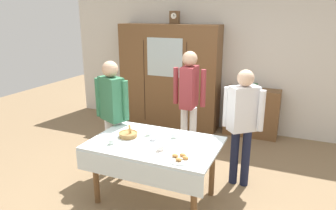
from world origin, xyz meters
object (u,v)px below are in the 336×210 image
at_px(dining_table, 154,152).
at_px(bookshelf_low, 251,112).
at_px(spoon_center, 131,148).
at_px(person_near_right_end, 243,118).
at_px(tea_cup_far_right, 175,136).
at_px(pastry_plate, 180,158).
at_px(book_stack, 254,86).
at_px(tea_cup_front_edge, 112,142).
at_px(tea_cup_mid_right, 154,138).
at_px(mantel_clock, 175,17).
at_px(wall_cabinet, 169,76).
at_px(tea_cup_mid_left, 149,134).
at_px(person_behind_table_right, 112,107).
at_px(spoon_back_edge, 192,143).
at_px(bread_basket, 128,134).
at_px(tea_cup_center, 160,149).
at_px(person_behind_table_left, 189,94).

bearing_deg(dining_table, bookshelf_low, 74.08).
xyz_separation_m(spoon_center, person_near_right_end, (1.05, 1.04, 0.18)).
distance_m(tea_cup_far_right, pastry_plate, 0.58).
relative_size(book_stack, tea_cup_front_edge, 1.66).
relative_size(tea_cup_mid_right, pastry_plate, 0.46).
distance_m(mantel_clock, pastry_plate, 3.41).
bearing_deg(wall_cabinet, tea_cup_front_edge, -80.49).
bearing_deg(bookshelf_low, tea_cup_far_right, -103.51).
bearing_deg(bookshelf_low, tea_cup_front_edge, -112.43).
xyz_separation_m(dining_table, bookshelf_low, (0.75, 2.64, -0.20)).
xyz_separation_m(tea_cup_mid_left, pastry_plate, (0.59, -0.46, -0.01)).
relative_size(mantel_clock, person_behind_table_right, 0.15).
height_order(bookshelf_low, spoon_back_edge, bookshelf_low).
distance_m(wall_cabinet, person_behind_table_right, 2.17).
xyz_separation_m(dining_table, bread_basket, (-0.37, 0.05, 0.15)).
height_order(tea_cup_far_right, tea_cup_front_edge, same).
distance_m(pastry_plate, person_behind_table_right, 1.47).
height_order(tea_cup_front_edge, bread_basket, bread_basket).
xyz_separation_m(bookshelf_low, bread_basket, (-1.12, -2.59, 0.35)).
relative_size(book_stack, bread_basket, 0.90).
xyz_separation_m(mantel_clock, tea_cup_mid_left, (0.64, -2.40, -1.36)).
xyz_separation_m(tea_cup_center, person_behind_table_left, (-0.19, 1.48, 0.25)).
height_order(bookshelf_low, tea_cup_center, bookshelf_low).
bearing_deg(dining_table, spoon_back_edge, 22.20).
xyz_separation_m(pastry_plate, spoon_center, (-0.61, 0.04, -0.01)).
height_order(wall_cabinet, tea_cup_far_right, wall_cabinet).
relative_size(bookshelf_low, person_near_right_end, 0.62).
xyz_separation_m(tea_cup_far_right, person_near_right_end, (0.71, 0.56, 0.16)).
relative_size(spoon_center, person_behind_table_right, 0.07).
relative_size(book_stack, tea_cup_far_right, 1.66).
bearing_deg(bookshelf_low, person_near_right_end, -85.77).
xyz_separation_m(tea_cup_far_right, tea_cup_center, (-0.01, -0.40, 0.00)).
bearing_deg(spoon_center, person_behind_table_right, 135.54).
relative_size(tea_cup_front_edge, tea_cup_center, 1.00).
bearing_deg(tea_cup_mid_left, book_stack, 69.83).
bearing_deg(dining_table, spoon_center, -124.88).
xyz_separation_m(tea_cup_mid_right, person_near_right_end, (0.92, 0.73, 0.16)).
bearing_deg(tea_cup_center, book_stack, 78.18).
bearing_deg(tea_cup_center, person_behind_table_right, 149.73).
bearing_deg(tea_cup_center, bread_basket, 158.21).
bearing_deg(person_behind_table_right, tea_cup_mid_left, -18.96).
distance_m(bookshelf_low, tea_cup_center, 2.89).
relative_size(wall_cabinet, person_behind_table_right, 1.25).
bearing_deg(bread_basket, spoon_back_edge, 8.65).
height_order(mantel_clock, tea_cup_far_right, mantel_clock).
bearing_deg(tea_cup_front_edge, spoon_center, -2.82).
bearing_deg(spoon_center, pastry_plate, -3.59).
height_order(bookshelf_low, tea_cup_far_right, bookshelf_low).
height_order(book_stack, person_behind_table_left, person_behind_table_left).
bearing_deg(person_behind_table_left, wall_cabinet, 124.45).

